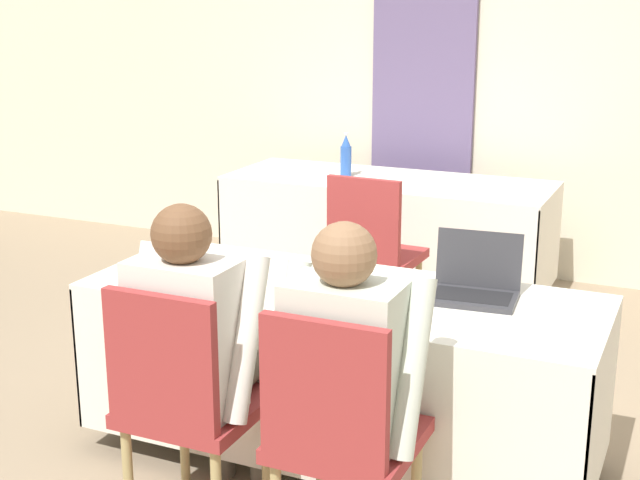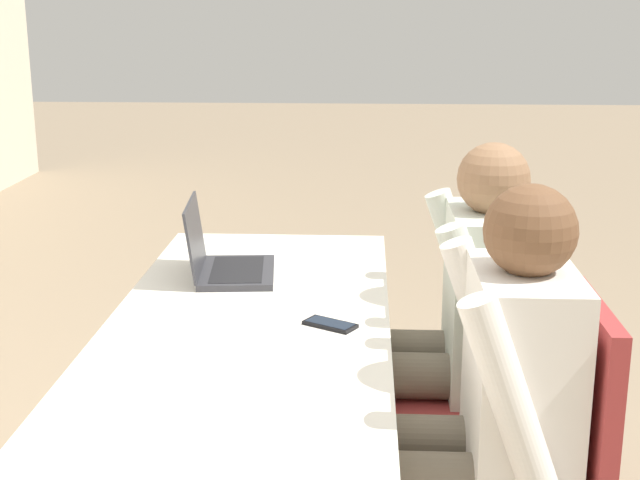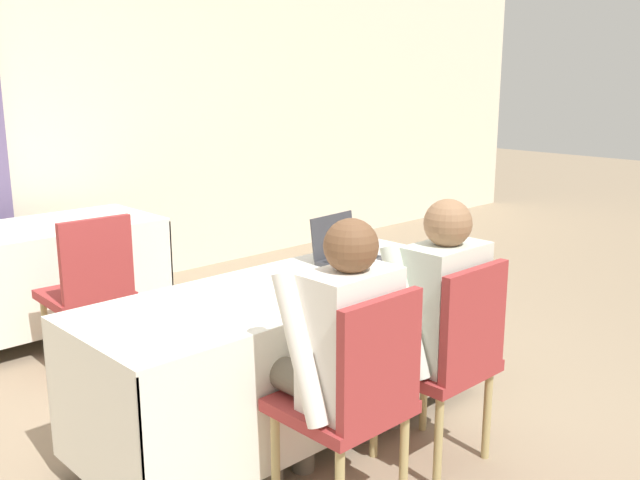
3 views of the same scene
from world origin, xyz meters
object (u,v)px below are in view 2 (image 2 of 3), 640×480
person_white_shirt (459,319)px  chair_near_right (493,372)px  chair_near_left (527,472)px  person_checkered_shirt (484,407)px  laptop (225,262)px  cell_phone (330,324)px

person_white_shirt → chair_near_right: bearing=90.0°
chair_near_left → person_checkered_shirt: 0.19m
person_checkered_shirt → person_white_shirt: bearing=-180.0°
laptop → chair_near_left: size_ratio=0.38×
chair_near_left → person_checkered_shirt: person_checkered_shirt is taller
person_checkered_shirt → cell_phone: bearing=-134.2°
chair_near_right → person_white_shirt: 0.19m
laptop → cell_phone: bearing=-146.3°
chair_near_right → person_white_shirt: (0.00, 0.10, 0.16)m
cell_phone → chair_near_right: size_ratio=0.16×
person_checkered_shirt → person_white_shirt: (0.57, 0.00, 0.00)m
laptop → chair_near_left: bearing=-139.0°
chair_near_right → person_white_shirt: size_ratio=0.78×
laptop → person_checkered_shirt: person_checkered_shirt is taller
person_checkered_shirt → person_white_shirt: size_ratio=1.00×
laptop → cell_phone: 0.55m
laptop → chair_near_right: size_ratio=0.38×
laptop → chair_near_right: laptop is taller
cell_phone → chair_near_right: 0.56m
laptop → person_white_shirt: 0.74m
chair_near_right → person_white_shirt: person_white_shirt is taller
laptop → cell_phone: (-0.43, -0.34, -0.04)m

